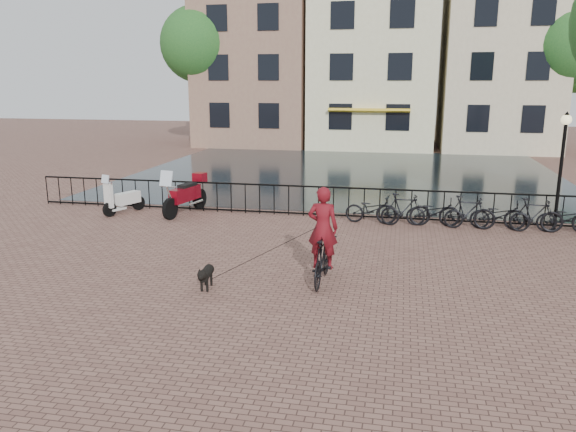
% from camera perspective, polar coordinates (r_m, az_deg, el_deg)
% --- Properties ---
extents(ground, '(100.00, 100.00, 0.00)m').
position_cam_1_polar(ground, '(11.16, -3.13, -9.58)').
color(ground, brown).
rests_on(ground, ground).
extents(canal_water, '(20.00, 20.00, 0.00)m').
position_cam_1_polar(canal_water, '(27.69, 5.96, 4.40)').
color(canal_water, black).
rests_on(canal_water, ground).
extents(railing, '(20.00, 0.05, 1.02)m').
position_cam_1_polar(railing, '(18.52, 3.10, 1.47)').
color(railing, black).
rests_on(railing, ground).
extents(canal_house_left, '(7.50, 9.00, 12.80)m').
position_cam_1_polar(canal_house_left, '(41.23, -2.81, 16.38)').
color(canal_house_left, '#835B4C').
rests_on(canal_house_left, ground).
extents(canal_house_mid, '(8.00, 9.50, 11.80)m').
position_cam_1_polar(canal_house_mid, '(40.00, 8.81, 15.60)').
color(canal_house_mid, beige).
rests_on(canal_house_mid, ground).
extents(canal_house_right, '(7.00, 9.00, 13.30)m').
position_cam_1_polar(canal_house_right, '(40.40, 20.71, 15.97)').
color(canal_house_right, '#C3B391').
rests_on(canal_house_right, ground).
extents(tree_far_left, '(5.04, 5.04, 9.27)m').
position_cam_1_polar(tree_far_left, '(39.42, -9.10, 16.83)').
color(tree_far_left, black).
rests_on(tree_far_left, ground).
extents(tree_far_right, '(4.76, 4.76, 8.76)m').
position_cam_1_polar(tree_far_right, '(38.13, 26.75, 15.15)').
color(tree_far_right, black).
rests_on(tree_far_right, ground).
extents(lamp_post, '(0.30, 0.30, 3.45)m').
position_cam_1_polar(lamp_post, '(18.21, 26.13, 5.88)').
color(lamp_post, black).
rests_on(lamp_post, ground).
extents(cyclist, '(0.82, 1.88, 2.55)m').
position_cam_1_polar(cyclist, '(12.31, 3.54, -2.56)').
color(cyclist, black).
rests_on(cyclist, ground).
extents(dog, '(0.35, 0.84, 0.55)m').
position_cam_1_polar(dog, '(12.30, -8.30, -6.08)').
color(dog, black).
rests_on(dog, ground).
extents(motorcycle, '(1.02, 2.37, 1.65)m').
position_cam_1_polar(motorcycle, '(19.13, -10.43, 2.63)').
color(motorcycle, maroon).
rests_on(motorcycle, ground).
extents(scooter, '(1.02, 1.59, 1.44)m').
position_cam_1_polar(scooter, '(19.73, -16.38, 2.32)').
color(scooter, silver).
rests_on(scooter, ground).
extents(parked_bike_0, '(1.79, 0.84, 0.90)m').
position_cam_1_polar(parked_bike_0, '(17.77, 8.56, 0.65)').
color(parked_bike_0, black).
rests_on(parked_bike_0, ground).
extents(parked_bike_1, '(1.68, 0.55, 1.00)m').
position_cam_1_polar(parked_bike_1, '(17.74, 11.63, 0.66)').
color(parked_bike_1, black).
rests_on(parked_bike_1, ground).
extents(parked_bike_2, '(1.76, 0.74, 0.90)m').
position_cam_1_polar(parked_bike_2, '(17.79, 14.68, 0.36)').
color(parked_bike_2, black).
rests_on(parked_bike_2, ground).
extents(parked_bike_3, '(1.71, 0.69, 1.00)m').
position_cam_1_polar(parked_bike_3, '(17.86, 17.73, 0.36)').
color(parked_bike_3, black).
rests_on(parked_bike_3, ground).
extents(parked_bike_4, '(1.77, 0.80, 0.90)m').
position_cam_1_polar(parked_bike_4, '(18.00, 20.72, 0.07)').
color(parked_bike_4, black).
rests_on(parked_bike_4, ground).
extents(parked_bike_5, '(1.70, 0.60, 1.00)m').
position_cam_1_polar(parked_bike_5, '(18.17, 23.69, 0.08)').
color(parked_bike_5, black).
rests_on(parked_bike_5, ground).
extents(parked_bike_6, '(1.76, 0.74, 0.90)m').
position_cam_1_polar(parked_bike_6, '(18.41, 26.56, -0.21)').
color(parked_bike_6, black).
rests_on(parked_bike_6, ground).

